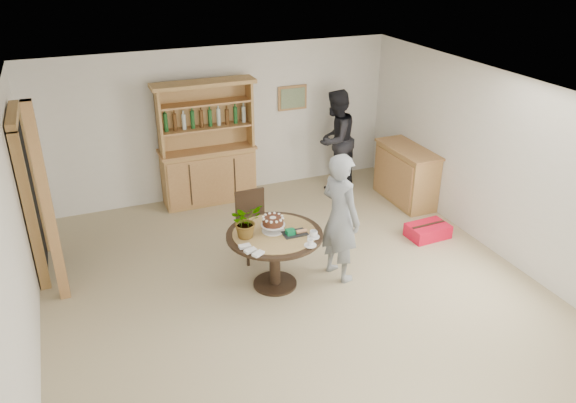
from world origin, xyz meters
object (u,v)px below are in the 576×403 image
Objects in this scene: teen_boy at (340,217)px; adult_person at (335,140)px; red_suitcase at (428,231)px; hutch at (208,162)px; dining_table at (275,244)px; sideboard at (406,175)px; dining_chair at (253,220)px.

teen_boy is 2.92m from adult_person.
teen_boy is at bearing -168.70° from red_suitcase.
teen_boy is 0.99× the size of adult_person.
teen_boy is at bearing -71.46° from hutch.
adult_person is (2.09, 2.54, 0.27)m from dining_table.
dining_table is 2.62m from red_suitcase.
teen_boy is (-2.07, -1.64, 0.38)m from sideboard.
hutch is 1.17× the size of adult_person.
dining_chair is 0.54× the size of adult_person.
hutch is at bearing 134.68° from red_suitcase.
teen_boy is at bearing -49.19° from dining_chair.
dining_table is 1.94× the size of red_suitcase.
dining_chair is (-0.00, 0.83, -0.07)m from dining_table.
hutch is 1.70× the size of dining_table.
dining_table is (0.12, -2.78, -0.08)m from hutch.
adult_person is 2.81× the size of red_suitcase.
red_suitcase is (2.56, -0.50, -0.43)m from dining_chair.
hutch reaches higher than dining_chair.
red_suitcase is (2.55, 0.33, -0.50)m from dining_table.
red_suitcase is at bearing -91.60° from teen_boy.
dining_table is 0.70× the size of teen_boy.
adult_person is at bearing -6.23° from hutch.
dining_chair is (-2.93, -0.71, 0.06)m from sideboard.
sideboard is 0.72× the size of adult_person.
dining_table reaches higher than red_suitcase.
dining_chair reaches higher than sideboard.
adult_person reaches higher than sideboard.
dining_chair is 2.64m from red_suitcase.
dining_table is 0.69× the size of adult_person.
adult_person is at bearing -40.83° from teen_boy.
sideboard is 0.74× the size of teen_boy.
adult_person is 2.39m from red_suitcase.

